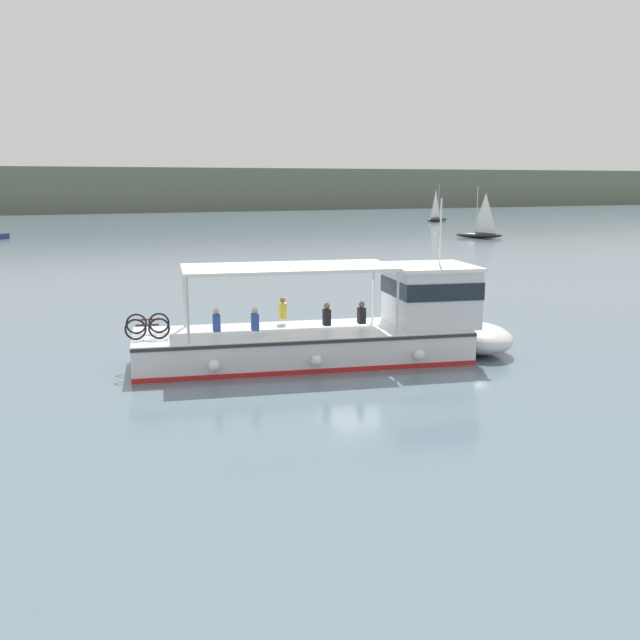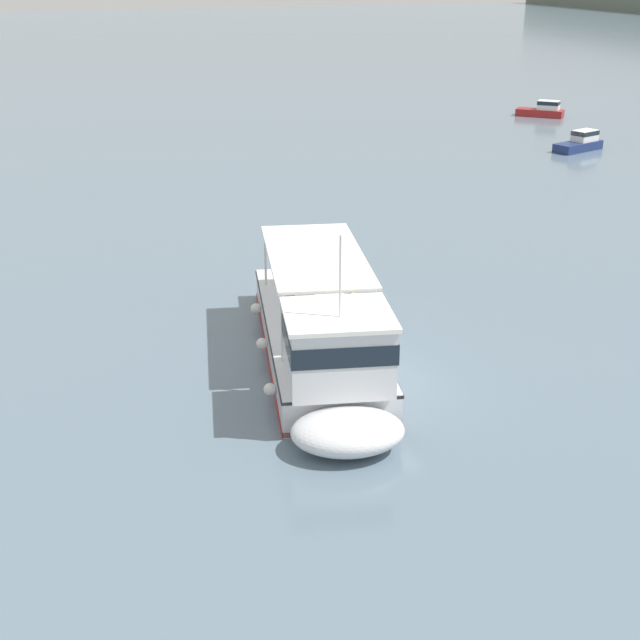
{
  "view_description": "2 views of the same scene",
  "coord_description": "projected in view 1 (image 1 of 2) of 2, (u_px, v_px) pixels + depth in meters",
  "views": [
    {
      "loc": [
        -11.37,
        -22.57,
        5.86
      ],
      "look_at": [
        -1.92,
        -1.0,
        1.4
      ],
      "focal_mm": 41.19,
      "sensor_mm": 36.0,
      "label": 1
    },
    {
      "loc": [
        23.01,
        -9.37,
        11.89
      ],
      "look_at": [
        -1.92,
        -1.0,
        1.4
      ],
      "focal_mm": 51.65,
      "sensor_mm": 36.0,
      "label": 2
    }
  ],
  "objects": [
    {
      "name": "ground_plane",
      "position": [
        358.0,
        350.0,
        25.89
      ],
      "size": [
        400.0,
        400.0,
        0.0
      ],
      "primitive_type": "plane",
      "color": "slate"
    },
    {
      "name": "distant_shoreline",
      "position": [
        56.0,
        189.0,
        147.59
      ],
      "size": [
        400.0,
        28.0,
        8.57
      ],
      "primitive_type": "cube",
      "color": "#606B5B",
      "rests_on": "ground"
    },
    {
      "name": "ferry_main",
      "position": [
        350.0,
        330.0,
        24.26
      ],
      "size": [
        13.06,
        5.53,
        5.32
      ],
      "color": "silver",
      "rests_on": "ground"
    },
    {
      "name": "sailboat_outer_anchorage",
      "position": [
        437.0,
        218.0,
        109.23
      ],
      "size": [
        4.97,
        3.15,
        5.4
      ],
      "color": "#232328",
      "rests_on": "ground"
    },
    {
      "name": "sailboat_horizon_west",
      "position": [
        480.0,
        233.0,
        77.06
      ],
      "size": [
        4.53,
        4.22,
        5.4
      ],
      "color": "#232328",
      "rests_on": "ground"
    },
    {
      "name": "channel_buoy",
      "position": [
        450.0,
        277.0,
        41.23
      ],
      "size": [
        0.7,
        0.7,
        1.4
      ],
      "color": "green",
      "rests_on": "ground"
    }
  ]
}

